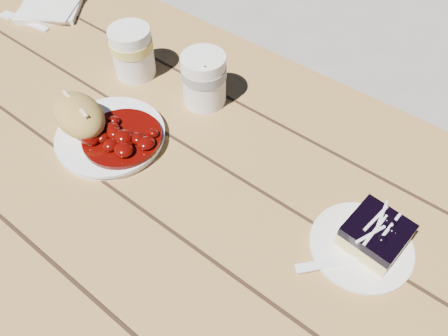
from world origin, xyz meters
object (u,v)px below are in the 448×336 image
Objects in this scene: main_plate at (111,137)px; second_cup at (133,52)px; bread_roll at (79,115)px; coffee_cup at (204,79)px; picnic_table at (162,214)px; dessert_plate at (361,247)px; blueberry_cake at (375,234)px.

second_cup is at bearing 121.54° from main_plate.
coffee_cup is at bearing 60.33° from bread_roll.
main_plate is (-0.11, 0.00, 0.17)m from picnic_table.
dessert_plate is at bearing 9.70° from main_plate.
coffee_cup is (0.13, 0.22, 0.01)m from bread_roll.
second_cup is (-0.22, 0.18, 0.22)m from picnic_table.
picnic_table is at bearing -78.99° from coffee_cup.
coffee_cup is at bearing 8.10° from second_cup.
picnic_table is 0.30m from coffee_cup.
main_plate is 2.15× the size of blueberry_cake.
dessert_plate reaches higher than picnic_table.
bread_roll is at bearing -163.10° from blueberry_cake.
dessert_plate is 0.61m from second_cup.
blueberry_cake is 0.86× the size of second_cup.
blueberry_cake is at bearing 12.05° from bread_roll.
blueberry_cake is (0.56, 0.12, -0.01)m from bread_roll.
second_cup reaches higher than dessert_plate.
main_plate is 0.07m from bread_roll.
blueberry_cake is (0.40, 0.10, 0.20)m from picnic_table.
bread_roll is at bearing -119.67° from coffee_cup.
blueberry_cake is at bearing 14.32° from picnic_table.
blueberry_cake is (0.01, 0.01, 0.03)m from dessert_plate.
second_cup is at bearing 141.02° from picnic_table.
second_cup is at bearing 105.20° from bread_roll.
bread_roll is at bearing -169.24° from dessert_plate.
picnic_table is at bearing -0.54° from main_plate.
coffee_cup is at bearing 171.61° from blueberry_cake.
coffee_cup is 1.00× the size of second_cup.
dessert_plate is 1.44× the size of second_cup.
coffee_cup is 0.18m from second_cup.
second_cup is at bearing 171.38° from dessert_plate.
coffee_cup is (0.07, 0.20, 0.05)m from main_plate.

